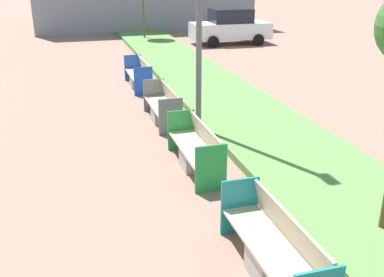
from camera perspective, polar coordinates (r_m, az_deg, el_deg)
planter_grass_strip at (r=10.81m, az=11.14°, el=-0.49°), size 2.80×120.00×0.18m
bench_teal_frame at (r=6.37m, az=10.32°, el=-14.03°), size 0.65×2.33×0.94m
bench_green_frame at (r=9.37m, az=0.53°, el=-1.65°), size 0.65×2.23×0.94m
bench_grey_frame at (r=12.23m, az=-3.68°, el=3.82°), size 0.65×2.12×0.94m
bench_blue_frame at (r=15.88m, az=-6.75°, el=7.80°), size 0.65×2.21×0.94m
parked_car_distant at (r=24.85m, az=4.89°, el=13.95°), size 4.22×2.00×1.86m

